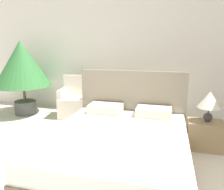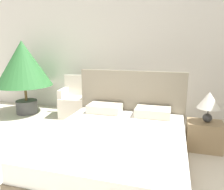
% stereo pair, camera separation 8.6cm
% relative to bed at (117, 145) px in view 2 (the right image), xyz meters
% --- Properties ---
extents(wall_back, '(10.00, 0.06, 2.90)m').
position_rel_bed_xyz_m(wall_back, '(-0.52, 2.48, 1.17)').
color(wall_back, white).
rests_on(wall_back, ground_plane).
extents(bed, '(1.87, 2.19, 1.20)m').
position_rel_bed_xyz_m(bed, '(0.00, 0.00, 0.00)').
color(bed, brown).
rests_on(bed, ground_plane).
extents(armchair_near_window_left, '(0.76, 0.67, 0.94)m').
position_rel_bed_xyz_m(armchair_near_window_left, '(-1.45, 1.79, 0.02)').
color(armchair_near_window_left, silver).
rests_on(armchair_near_window_left, ground_plane).
extents(armchair_near_window_right, '(0.73, 0.63, 0.94)m').
position_rel_bed_xyz_m(armchair_near_window_right, '(-0.44, 1.79, 0.02)').
color(armchair_near_window_right, silver).
rests_on(armchair_near_window_right, ground_plane).
extents(potted_palm, '(1.31, 1.31, 1.74)m').
position_rel_bed_xyz_m(potted_palm, '(-2.72, 1.67, 0.89)').
color(potted_palm, '#4C4C4C').
rests_on(potted_palm, ground_plane).
extents(nightstand, '(0.54, 0.37, 0.46)m').
position_rel_bed_xyz_m(nightstand, '(1.22, 0.79, -0.05)').
color(nightstand, '#937A56').
rests_on(nightstand, ground_plane).
extents(table_lamp, '(0.35, 0.35, 0.48)m').
position_rel_bed_xyz_m(table_lamp, '(1.24, 0.79, 0.51)').
color(table_lamp, '#333333').
rests_on(table_lamp, nightstand).
extents(side_table, '(0.29, 0.29, 0.47)m').
position_rel_bed_xyz_m(side_table, '(-0.94, 1.73, -0.04)').
color(side_table, gold).
rests_on(side_table, ground_plane).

